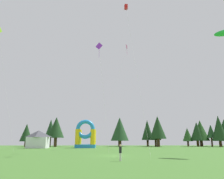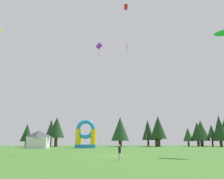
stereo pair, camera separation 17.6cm
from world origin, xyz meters
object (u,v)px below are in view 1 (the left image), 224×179
kite_pink_diamond (127,48)px  festival_tent (38,139)px  inflatable_orange_dome (86,137)px  kite_purple_diamond (99,48)px  kite_red_box (126,8)px  person_left_edge (120,151)px

kite_pink_diamond → festival_tent: kite_pink_diamond is taller
inflatable_orange_dome → festival_tent: bearing=-171.8°
kite_purple_diamond → kite_pink_diamond: kite_pink_diamond is taller
kite_pink_diamond → festival_tent: 33.29m
kite_red_box → festival_tent: (-21.25, 23.94, -22.89)m
person_left_edge → inflatable_orange_dome: inflatable_orange_dome is taller
kite_red_box → kite_pink_diamond: (1.78, 18.87, 0.61)m
kite_red_box → inflatable_orange_dome: bearing=109.6°
kite_pink_diamond → festival_tent: (-23.03, 5.07, -23.50)m
kite_red_box → festival_tent: kite_red_box is taller
person_left_edge → inflatable_orange_dome: (-7.19, 38.38, 1.92)m
kite_red_box → kite_purple_diamond: 8.75m
kite_purple_diamond → person_left_edge: kite_purple_diamond is taller
kite_red_box → inflatable_orange_dome: size_ratio=3.50×
kite_purple_diamond → inflatable_orange_dome: size_ratio=2.73×
kite_purple_diamond → inflatable_orange_dome: kite_purple_diamond is taller
kite_purple_diamond → kite_pink_diamond: 17.07m
person_left_edge → inflatable_orange_dome: bearing=155.0°
kite_purple_diamond → festival_tent: (-16.38, 19.46, -17.17)m
festival_tent → kite_purple_diamond: bearing=-49.9°
kite_purple_diamond → kite_pink_diamond: (6.65, 14.39, 6.33)m
kite_purple_diamond → kite_red_box: bearing=-42.6°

